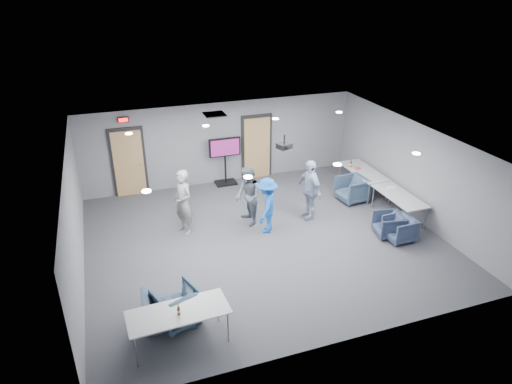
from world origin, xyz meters
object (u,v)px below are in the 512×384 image
object	(u,v)px
chair_front_b	(169,310)
table_right_a	(364,172)
tv_stand	(225,158)
person_b	(248,196)
bottle_front	(179,311)
projector	(284,146)
person_c	(309,189)
person_a	(183,202)
chair_front_a	(177,306)
table_right_b	(399,197)
chair_right_c	(399,229)
chair_right_a	(352,189)
person_d	(267,205)
table_front_left	(178,314)
chair_right_b	(389,225)
bottle_right	(351,164)

from	to	relation	value
chair_front_b	table_right_a	bearing A→B (deg)	-145.65
tv_stand	table_right_a	bearing A→B (deg)	-27.12
tv_stand	person_b	bearing A→B (deg)	-92.85
person_b	table_right_a	distance (m)	4.19
chair_front_b	bottle_front	world-z (taller)	bottle_front
projector	table_right_a	bearing A→B (deg)	2.29
table_right_a	projector	size ratio (longest dim) A/B	4.60
person_b	person_c	distance (m)	1.76
tv_stand	projector	distance (m)	3.74
person_a	projector	distance (m)	3.05
chair_front_a	person_c	bearing A→B (deg)	-162.66
chair_front_b	table_right_b	xyz separation A→B (m)	(6.87, 2.21, 0.36)
chair_right_c	table_right_a	xyz separation A→B (m)	(0.65, 2.91, 0.36)
table_right_b	chair_right_a	bearing A→B (deg)	24.29
person_d	table_right_a	world-z (taller)	person_d
table_right_a	table_front_left	size ratio (longest dim) A/B	1.00
chair_front_b	projector	xyz separation A→B (m)	(3.56, 2.78, 2.08)
person_c	chair_right_a	distance (m)	1.85
person_b	person_d	world-z (taller)	person_b
chair_right_b	chair_front_a	bearing A→B (deg)	-64.83
table_right_b	projector	xyz separation A→B (m)	(-3.31, 0.57, 1.72)
person_a	person_d	bearing A→B (deg)	47.81
person_d	projector	world-z (taller)	projector
person_c	chair_front_a	distance (m)	5.39
chair_right_b	chair_front_a	xyz separation A→B (m)	(-5.92, -1.49, 0.06)
table_right_a	table_front_left	bearing A→B (deg)	124.84
person_d	chair_front_b	bearing A→B (deg)	-14.23
person_b	bottle_front	xyz separation A→B (m)	(-2.66, -4.02, -0.03)
chair_front_a	projector	distance (m)	4.83
bottle_front	tv_stand	bearing A→B (deg)	67.70
chair_right_b	bottle_right	bearing A→B (deg)	-179.33
bottle_front	projector	bearing A→B (deg)	45.02
person_a	bottle_front	distance (m)	4.24
person_a	table_front_left	distance (m)	4.17
person_d	chair_right_a	distance (m)	3.26
person_c	table_right_b	world-z (taller)	person_c
table_right_b	bottle_right	bearing A→B (deg)	5.73
person_b	chair_right_a	world-z (taller)	person_b
chair_right_a	bottle_front	size ratio (longest dim) A/B	3.72
chair_right_b	chair_front_b	xyz separation A→B (m)	(-6.08, -1.49, 0.01)
person_a	chair_front_b	size ratio (longest dim) A/B	1.77
person_a	table_front_left	bearing A→B (deg)	-36.69
person_b	table_right_b	world-z (taller)	person_b
person_a	tv_stand	world-z (taller)	person_a
person_c	chair_right_a	bearing A→B (deg)	98.88
table_right_b	chair_front_a	bearing A→B (deg)	108.26
person_c	chair_right_c	world-z (taller)	person_c
person_d	chair_front_b	world-z (taller)	person_d
person_b	person_a	bearing A→B (deg)	-95.87
person_b	chair_right_b	distance (m)	3.84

